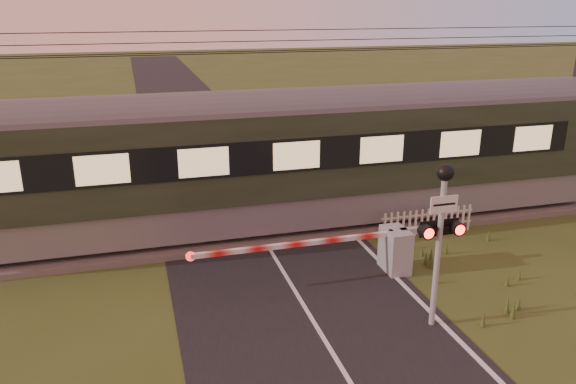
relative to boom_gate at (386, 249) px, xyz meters
name	(u,v)px	position (x,y,z in m)	size (l,w,h in m)	color
ground	(324,340)	(-2.64, -2.62, -0.66)	(160.00, 160.00, 0.00)	#35471B
road	(329,346)	(-2.63, -2.85, -0.65)	(6.00, 140.00, 0.03)	black
track_bed	(257,227)	(-2.64, 3.88, -0.60)	(140.00, 3.40, 0.39)	#47423D
overhead_wires	(253,44)	(-2.64, 3.88, 5.06)	(120.00, 0.62, 0.62)	black
boom_gate	(386,249)	(0.00, 0.00, 0.00)	(6.59, 0.92, 1.22)	gray
crossing_signal	(441,218)	(-0.13, -2.70, 1.91)	(0.95, 0.37, 3.74)	gray
picket_fence	(428,222)	(2.34, 1.98, -0.23)	(3.10, 0.07, 0.85)	silver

